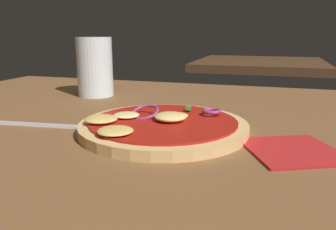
{
  "coord_description": "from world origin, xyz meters",
  "views": [
    {
      "loc": [
        0.21,
        -0.45,
        0.18
      ],
      "look_at": [
        0.06,
        0.02,
        0.06
      ],
      "focal_mm": 36.05,
      "sensor_mm": 36.0,
      "label": 1
    }
  ],
  "objects_px": {
    "pizza": "(162,125)",
    "beer_glass": "(95,70)",
    "napkin": "(292,150)",
    "fork": "(58,126)"
  },
  "relations": [
    {
      "from": "fork",
      "to": "napkin",
      "type": "bearing_deg",
      "value": -1.08
    },
    {
      "from": "fork",
      "to": "napkin",
      "type": "relative_size",
      "value": 1.29
    },
    {
      "from": "pizza",
      "to": "fork",
      "type": "distance_m",
      "value": 0.16
    },
    {
      "from": "pizza",
      "to": "beer_glass",
      "type": "distance_m",
      "value": 0.33
    },
    {
      "from": "beer_glass",
      "to": "napkin",
      "type": "xyz_separation_m",
      "value": [
        0.41,
        -0.26,
        -0.06
      ]
    },
    {
      "from": "pizza",
      "to": "napkin",
      "type": "bearing_deg",
      "value": -10.84
    },
    {
      "from": "pizza",
      "to": "napkin",
      "type": "relative_size",
      "value": 1.72
    },
    {
      "from": "pizza",
      "to": "napkin",
      "type": "distance_m",
      "value": 0.18
    },
    {
      "from": "fork",
      "to": "napkin",
      "type": "xyz_separation_m",
      "value": [
        0.34,
        -0.01,
        -0.0
      ]
    },
    {
      "from": "fork",
      "to": "beer_glass",
      "type": "height_order",
      "value": "beer_glass"
    }
  ]
}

